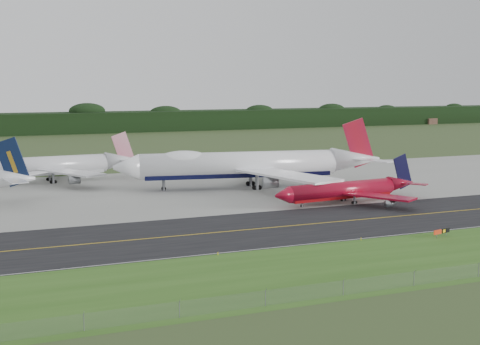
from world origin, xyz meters
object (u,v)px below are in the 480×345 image
Objects in this scene: jet_ba_747 at (248,165)px; jet_star_tail at (50,166)px; jet_red_737 at (349,190)px; taxiway_sign at (442,231)px.

jet_ba_747 is 1.41× the size of jet_star_tail.
jet_ba_747 reaches higher than jet_star_tail.
jet_star_tail is at bearing 135.86° from jet_red_737.
jet_ba_747 is 1.83× the size of jet_red_737.
taxiway_sign is (62.17, -102.18, -3.76)m from jet_star_tail.
jet_red_737 is 39.26m from taxiway_sign.
jet_red_737 is 0.77× the size of jet_star_tail.
jet_star_tail is at bearing 121.32° from taxiway_sign.
jet_star_tail is 119.67m from taxiway_sign.
jet_red_737 reaches higher than taxiway_sign.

